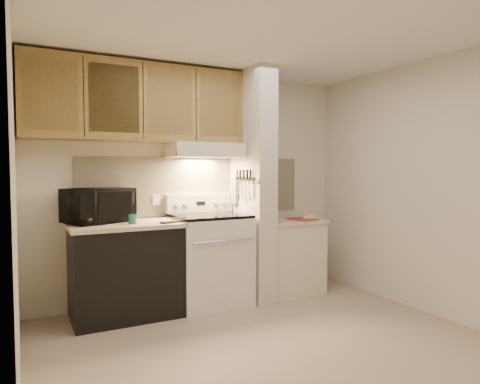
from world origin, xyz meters
TOP-DOWN VIEW (x-y plane):
  - floor at (0.00, 0.00)m, footprint 3.60×3.60m
  - ceiling at (0.00, 0.00)m, footprint 3.60×3.60m
  - wall_back at (0.00, 1.50)m, footprint 3.60×2.50m
  - wall_left at (-1.80, 0.00)m, footprint 0.02×3.00m
  - wall_right at (1.80, 0.00)m, footprint 0.02×3.00m
  - backsplash at (0.00, 1.49)m, footprint 2.60×0.02m
  - range_body at (0.00, 1.16)m, footprint 0.76×0.65m
  - oven_window at (0.00, 0.84)m, footprint 0.50×0.01m
  - oven_handle at (0.00, 0.80)m, footprint 0.65×0.02m
  - cooktop at (0.00, 1.16)m, footprint 0.74×0.64m
  - range_backguard at (0.00, 1.44)m, footprint 0.76×0.08m
  - range_display at (0.00, 1.40)m, footprint 0.10×0.01m
  - range_knob_left_outer at (-0.28, 1.40)m, footprint 0.05×0.02m
  - range_knob_left_inner at (-0.18, 1.40)m, footprint 0.05×0.02m
  - range_knob_right_inner at (0.18, 1.40)m, footprint 0.05×0.02m
  - range_knob_right_outer at (0.28, 1.40)m, footprint 0.05×0.02m
  - dishwasher_front at (-0.88, 1.17)m, footprint 1.00×0.63m
  - left_countertop at (-0.88, 1.17)m, footprint 1.04×0.67m
  - spoon_rest at (-0.48, 0.97)m, footprint 0.24×0.14m
  - teal_jar at (-0.83, 1.06)m, footprint 0.08×0.08m
  - outlet at (-0.48, 1.48)m, footprint 0.08×0.01m
  - microwave at (-1.10, 1.31)m, footprint 0.71×0.61m
  - partition_pillar at (0.51, 1.15)m, footprint 0.22×0.70m
  - pillar_trim at (0.39, 1.15)m, footprint 0.01×0.70m
  - knife_strip at (0.39, 1.10)m, footprint 0.02×0.42m
  - knife_blade_a at (0.38, 0.93)m, footprint 0.01×0.03m
  - knife_handle_a at (0.38, 0.95)m, footprint 0.02×0.02m
  - knife_blade_b at (0.38, 1.02)m, footprint 0.01×0.04m
  - knife_handle_b at (0.38, 1.02)m, footprint 0.02×0.02m
  - knife_blade_c at (0.38, 1.10)m, footprint 0.01×0.04m
  - knife_handle_c at (0.38, 1.10)m, footprint 0.02×0.02m
  - knife_blade_d at (0.38, 1.19)m, footprint 0.01×0.04m
  - knife_handle_d at (0.38, 1.18)m, footprint 0.02×0.02m
  - knife_blade_e at (0.38, 1.26)m, footprint 0.01×0.04m
  - knife_handle_e at (0.38, 1.26)m, footprint 0.02×0.02m
  - oven_mitt at (0.38, 1.32)m, footprint 0.03×0.10m
  - right_cab_base at (0.97, 1.15)m, footprint 0.70×0.60m
  - right_countertop at (0.97, 1.15)m, footprint 0.74×0.64m
  - red_folder at (1.07, 1.00)m, footprint 0.30×0.37m
  - white_box at (1.19, 1.05)m, footprint 0.16×0.12m
  - range_hood at (0.00, 1.28)m, footprint 0.78×0.44m
  - hood_lip at (0.00, 1.07)m, footprint 0.78×0.04m
  - upper_cabinets at (-0.69, 1.32)m, footprint 2.18×0.33m
  - cab_door_a at (-1.51, 1.17)m, footprint 0.46×0.01m
  - cab_gap_a at (-1.23, 1.16)m, footprint 0.01×0.01m
  - cab_door_b at (-0.96, 1.17)m, footprint 0.46×0.01m
  - cab_gap_b at (-0.69, 1.16)m, footprint 0.01×0.01m
  - cab_door_c at (-0.42, 1.17)m, footprint 0.46×0.01m
  - cab_gap_c at (-0.14, 1.16)m, footprint 0.01×0.01m
  - cab_door_d at (0.13, 1.17)m, footprint 0.46×0.01m

SIDE VIEW (x-z plane):
  - floor at x=0.00m, z-range 0.00..0.00m
  - right_cab_base at x=0.97m, z-range 0.00..0.81m
  - dishwasher_front at x=-0.88m, z-range 0.00..0.87m
  - range_body at x=0.00m, z-range 0.00..0.92m
  - oven_window at x=0.00m, z-range 0.35..0.65m
  - oven_handle at x=0.00m, z-range 0.71..0.73m
  - right_countertop at x=0.97m, z-range 0.81..0.85m
  - red_folder at x=1.07m, z-range 0.85..0.86m
  - white_box at x=1.19m, z-range 0.85..0.89m
  - left_countertop at x=-0.88m, z-range 0.87..0.91m
  - spoon_rest at x=-0.48m, z-range 0.91..0.93m
  - cooktop at x=0.00m, z-range 0.92..0.95m
  - teal_jar at x=-0.83m, z-range 0.91..1.00m
  - range_backguard at x=0.00m, z-range 0.95..1.15m
  - range_display at x=0.00m, z-range 1.03..1.07m
  - range_knob_left_outer at x=-0.28m, z-range 1.03..1.07m
  - range_knob_left_inner at x=-0.18m, z-range 1.03..1.07m
  - range_knob_right_inner at x=0.18m, z-range 1.03..1.07m
  - range_knob_right_outer at x=0.28m, z-range 1.03..1.07m
  - microwave at x=-1.10m, z-range 0.91..1.24m
  - outlet at x=-0.48m, z-range 1.04..1.16m
  - oven_mitt at x=0.38m, z-range 1.04..1.29m
  - knife_blade_c at x=0.38m, z-range 1.10..1.30m
  - knife_blade_b at x=0.38m, z-range 1.12..1.30m
  - knife_blade_e at x=0.38m, z-range 1.12..1.30m
  - knife_blade_a at x=0.38m, z-range 1.14..1.30m
  - knife_blade_d at x=0.38m, z-range 1.14..1.30m
  - backsplash at x=0.00m, z-range 0.92..1.55m
  - wall_back at x=0.00m, z-range 1.24..1.26m
  - wall_left at x=-1.80m, z-range 0.00..2.50m
  - wall_right at x=1.80m, z-range 0.00..2.50m
  - partition_pillar at x=0.51m, z-range 0.00..2.50m
  - pillar_trim at x=0.39m, z-range 1.28..1.32m
  - knife_strip at x=0.39m, z-range 1.30..1.34m
  - knife_handle_a at x=0.38m, z-range 1.32..1.42m
  - knife_handle_b at x=0.38m, z-range 1.32..1.42m
  - knife_handle_c at x=0.38m, z-range 1.32..1.42m
  - knife_handle_d at x=0.38m, z-range 1.32..1.42m
  - knife_handle_e at x=0.38m, z-range 1.32..1.42m
  - hood_lip at x=0.00m, z-range 1.55..1.61m
  - range_hood at x=0.00m, z-range 1.55..1.70m
  - upper_cabinets at x=-0.69m, z-range 1.70..2.47m
  - cab_door_a at x=-1.51m, z-range 1.77..2.40m
  - cab_gap_a at x=-1.23m, z-range 1.72..2.45m
  - cab_door_b at x=-0.96m, z-range 1.77..2.40m
  - cab_gap_b at x=-0.69m, z-range 1.72..2.45m
  - cab_door_c at x=-0.42m, z-range 1.77..2.40m
  - cab_gap_c at x=-0.14m, z-range 1.72..2.45m
  - cab_door_d at x=0.13m, z-range 1.77..2.40m
  - ceiling at x=0.00m, z-range 2.50..2.50m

